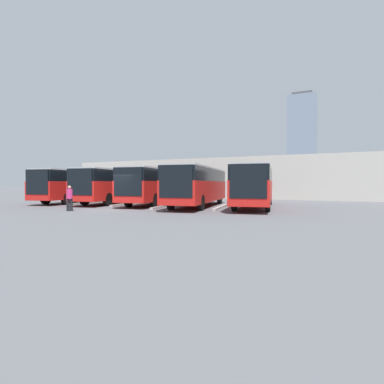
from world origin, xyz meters
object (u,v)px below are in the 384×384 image
(bus_2, at_px, (158,185))
(bus_4, at_px, (81,185))
(bus_0, at_px, (255,185))
(bus_1, at_px, (198,185))
(bus_3, at_px, (117,185))
(pedestrian, at_px, (70,197))

(bus_2, xyz_separation_m, bus_4, (8.68, 0.50, 0.00))
(bus_0, height_order, bus_1, same)
(bus_3, height_order, pedestrian, bus_3)
(pedestrian, bearing_deg, bus_1, 6.77)
(bus_2, xyz_separation_m, pedestrian, (1.93, 8.26, -0.84))
(bus_1, relative_size, bus_2, 1.00)
(bus_0, height_order, pedestrian, bus_0)
(bus_0, xyz_separation_m, bus_3, (13.02, 0.19, 0.00))
(bus_0, height_order, bus_2, same)
(bus_1, height_order, bus_2, same)
(bus_2, bearing_deg, pedestrian, 67.95)
(bus_0, distance_m, bus_2, 8.68)
(bus_1, xyz_separation_m, pedestrian, (6.27, 7.31, -0.84))
(bus_1, height_order, bus_3, same)
(bus_0, distance_m, bus_4, 17.37)
(bus_1, xyz_separation_m, bus_2, (4.34, -0.95, 0.00))
(bus_0, bearing_deg, pedestrian, 28.90)
(bus_0, distance_m, pedestrian, 13.46)
(bus_1, relative_size, bus_3, 1.00)
(bus_0, distance_m, bus_3, 13.03)
(bus_2, relative_size, pedestrian, 6.85)
(bus_0, height_order, bus_3, same)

